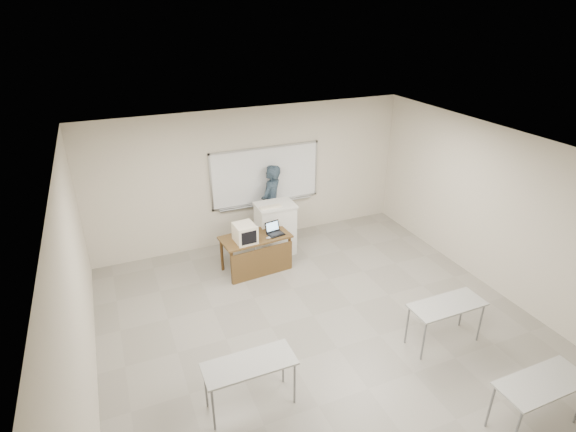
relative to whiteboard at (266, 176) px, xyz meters
name	(u,v)px	position (x,y,z in m)	size (l,w,h in m)	color
floor	(338,349)	(-0.30, -3.97, -1.49)	(7.00, 8.00, 0.01)	gray
whiteboard	(266,176)	(0.00, 0.00, 0.00)	(2.48, 0.10, 1.31)	white
student_desks	(392,376)	(-0.30, -5.32, -0.81)	(4.40, 2.20, 0.73)	#ACACA6
instructor_desk	(257,248)	(-0.70, -1.37, -0.95)	(1.36, 0.68, 0.75)	brown
podium	(275,228)	(-0.08, -0.77, -0.91)	(0.80, 0.59, 1.13)	white
crt_monitor	(245,233)	(-0.95, -1.38, -0.55)	(0.39, 0.44, 0.37)	#EFE3C7
laptop	(275,231)	(-0.30, -1.30, -0.67)	(0.31, 0.29, 0.23)	black
mouse	(268,238)	(-0.50, -1.45, -0.71)	(0.09, 0.06, 0.04)	#A4A6AC
keyboard	(270,207)	(-0.23, -0.89, -0.33)	(0.45, 0.15, 0.02)	#EFE3C7
presenter	(271,203)	(0.06, -0.18, -0.59)	(0.65, 0.43, 1.78)	black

